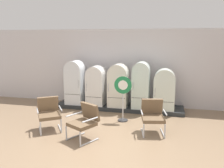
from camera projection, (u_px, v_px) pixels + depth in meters
name	position (u px, v px, depth m)	size (l,w,h in m)	color
ground	(94.00, 145.00, 5.75)	(12.00, 10.00, 0.05)	#856B51
back_wall	(122.00, 67.00, 8.97)	(11.76, 0.12, 2.88)	silver
display_plinth	(119.00, 107.00, 8.62)	(4.61, 0.95, 0.14)	#282C2E
refrigerator_0	(75.00, 81.00, 8.69)	(0.63, 0.62, 1.60)	white
refrigerator_1	(96.00, 84.00, 8.57)	(0.63, 0.71, 1.43)	white
refrigerator_2	(118.00, 84.00, 8.33)	(0.68, 0.64, 1.52)	silver
refrigerator_3	(141.00, 83.00, 8.18)	(0.58, 0.72, 1.61)	silver
refrigerator_4	(164.00, 88.00, 7.98)	(0.70, 0.64, 1.40)	silver
armchair_left	(49.00, 112.00, 6.58)	(0.86, 0.88, 0.91)	silver
armchair_right	(153.00, 115.00, 6.35)	(0.74, 0.78, 0.91)	silver
armchair_center	(85.00, 120.00, 5.94)	(0.84, 0.87, 0.91)	silver
sign_stand	(123.00, 98.00, 7.21)	(0.54, 0.32, 1.41)	#2D2D30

